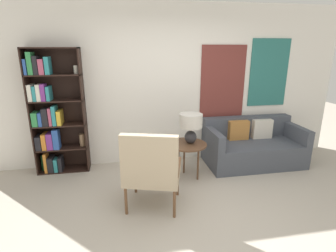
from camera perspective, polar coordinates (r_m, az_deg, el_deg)
The scene contains 7 objects.
ground_plane at distance 3.20m, azimuth 5.77°, elevation -21.36°, with size 14.00×14.00×0.00m, color #B2A899.
wall_back at distance 4.56m, azimuth -0.14°, elevation 8.84°, with size 6.40×0.08×2.70m.
bookshelf at distance 4.51m, azimuth -23.93°, elevation 2.29°, with size 0.81×0.30×1.98m.
armchair at distance 3.21m, azimuth -3.69°, elevation -9.00°, with size 0.81×0.76×1.03m.
couch at distance 4.88m, azimuth 17.81°, elevation -4.21°, with size 1.64×0.85×0.78m.
side_table at distance 4.02m, azimuth 4.19°, elevation -4.57°, with size 0.59×0.59×0.57m.
table_lamp at distance 3.94m, azimuth 5.00°, elevation 0.40°, with size 0.35×0.35×0.46m.
Camera 1 is at (-0.74, -2.42, 1.96)m, focal length 28.00 mm.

